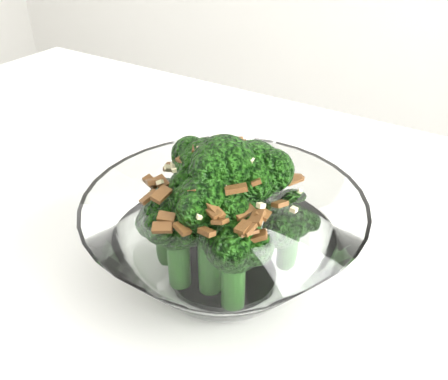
% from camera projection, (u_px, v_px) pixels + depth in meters
% --- Properties ---
extents(table, '(1.28, 0.93, 0.75)m').
position_uv_depth(table, '(148.00, 257.00, 0.62)').
color(table, white).
rests_on(table, ground).
extents(broccoli_dish, '(0.25, 0.25, 0.15)m').
position_uv_depth(broccoli_dish, '(224.00, 231.00, 0.45)').
color(broccoli_dish, white).
rests_on(broccoli_dish, table).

